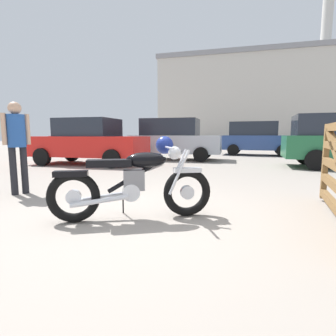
{
  "coord_description": "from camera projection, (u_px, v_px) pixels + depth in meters",
  "views": [
    {
      "loc": [
        1.15,
        -3.17,
        1.07
      ],
      "look_at": [
        0.13,
        0.91,
        0.54
      ],
      "focal_mm": 27.91,
      "sensor_mm": 36.0,
      "label": 1
    }
  ],
  "objects": [
    {
      "name": "bystander",
      "position": [
        17.0,
        138.0,
        4.67
      ],
      "size": [
        0.3,
        0.4,
        1.66
      ],
      "rotation": [
        0.0,
        0.0,
        5.74
      ],
      "color": "black",
      "rests_on": "ground_plane"
    },
    {
      "name": "ground_plane",
      "position": [
        142.0,
        217.0,
        3.47
      ],
      "size": [
        80.0,
        80.0,
        0.0
      ],
      "primitive_type": "plane",
      "color": "gray"
    },
    {
      "name": "blue_hatchback_right",
      "position": [
        174.0,
        139.0,
        11.48
      ],
      "size": [
        3.9,
        1.84,
        1.78
      ],
      "rotation": [
        0.0,
        0.0,
        -0.0
      ],
      "color": "black",
      "rests_on": "ground_plane"
    },
    {
      "name": "industrial_building",
      "position": [
        267.0,
        103.0,
        31.45
      ],
      "size": [
        24.2,
        12.69,
        19.61
      ],
      "rotation": [
        0.0,
        0.0,
        -0.01
      ],
      "color": "beige",
      "rests_on": "ground_plane"
    },
    {
      "name": "dark_sedan_left",
      "position": [
        89.0,
        142.0,
        9.6
      ],
      "size": [
        4.22,
        1.95,
        1.67
      ],
      "rotation": [
        0.0,
        0.0,
        3.13
      ],
      "color": "black",
      "rests_on": "ground_plane"
    },
    {
      "name": "vintage_motorcycle",
      "position": [
        136.0,
        181.0,
        3.35
      ],
      "size": [
        1.94,
        1.07,
        1.07
      ],
      "rotation": [
        0.0,
        0.0,
        0.43
      ],
      "color": "black",
      "rests_on": "ground_plane"
    },
    {
      "name": "pale_sedan_back",
      "position": [
        256.0,
        138.0,
        14.06
      ],
      "size": [
        4.02,
        2.07,
        1.78
      ],
      "rotation": [
        0.0,
        0.0,
        -0.08
      ],
      "color": "black",
      "rests_on": "ground_plane"
    },
    {
      "name": "red_hatchback_near",
      "position": [
        84.0,
        139.0,
        16.66
      ],
      "size": [
        4.41,
        2.38,
        1.67
      ],
      "rotation": [
        0.0,
        0.0,
        3.0
      ],
      "color": "black",
      "rests_on": "ground_plane"
    }
  ]
}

